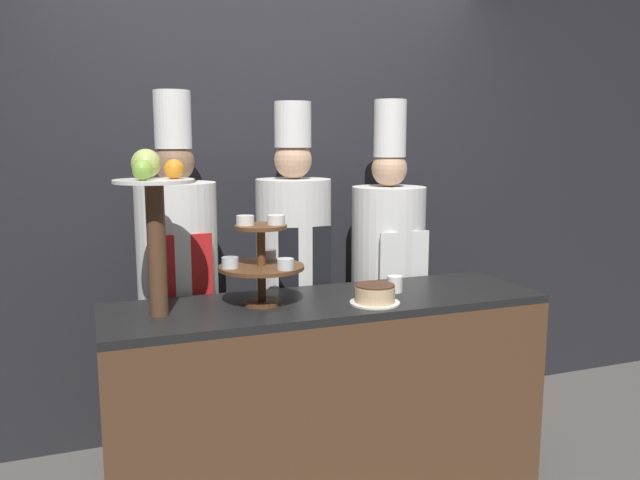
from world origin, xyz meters
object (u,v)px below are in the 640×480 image
object	(u,v)px
chef_center_left	(294,265)
cup_white	(395,284)
tiered_stand	(261,259)
chef_left	(178,274)
chef_center_right	(388,264)
fruit_pedestal	(154,204)
cake_round	(375,295)

from	to	relation	value
chef_center_left	cup_white	bearing A→B (deg)	-55.62
tiered_stand	chef_center_left	bearing A→B (deg)	58.07
chef_left	cup_white	bearing A→B (deg)	-27.84
chef_center_right	fruit_pedestal	bearing A→B (deg)	-159.02
tiered_stand	cup_white	xyz separation A→B (m)	(0.63, -0.00, -0.16)
cake_round	chef_center_right	world-z (taller)	chef_center_right
tiered_stand	chef_left	xyz separation A→B (m)	(-0.28, 0.48, -0.14)
chef_left	tiered_stand	bearing A→B (deg)	-59.50
tiered_stand	chef_center_right	bearing A→B (deg)	29.93
fruit_pedestal	chef_left	xyz separation A→B (m)	(0.15, 0.49, -0.38)
cake_round	chef_center_left	world-z (taller)	chef_center_left
cup_white	chef_left	size ratio (longest dim) A/B	0.04
tiered_stand	cake_round	size ratio (longest dim) A/B	1.77
chef_left	chef_center_right	xyz separation A→B (m)	(1.12, -0.00, -0.03)
tiered_stand	chef_left	distance (m)	0.58
fruit_pedestal	cup_white	size ratio (longest dim) A/B	8.80
fruit_pedestal	cup_white	distance (m)	1.14
tiered_stand	chef_left	world-z (taller)	chef_left
fruit_pedestal	tiered_stand	bearing A→B (deg)	0.56
chef_left	chef_center_right	bearing A→B (deg)	-0.00
cake_round	chef_left	distance (m)	0.98
chef_left	chef_center_left	distance (m)	0.59
fruit_pedestal	chef_center_left	xyz separation A→B (m)	(0.73, 0.49, -0.38)
tiered_stand	cake_round	world-z (taller)	tiered_stand
fruit_pedestal	cup_white	xyz separation A→B (m)	(1.06, 0.00, -0.41)
tiered_stand	cup_white	bearing A→B (deg)	-0.10
cup_white	chef_center_left	distance (m)	0.59
tiered_stand	cake_round	bearing A→B (deg)	-19.16
fruit_pedestal	chef_center_right	distance (m)	1.42
chef_left	fruit_pedestal	bearing A→B (deg)	-106.76
chef_center_left	chef_left	bearing A→B (deg)	-180.00
chef_center_right	cake_round	bearing A→B (deg)	-120.84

